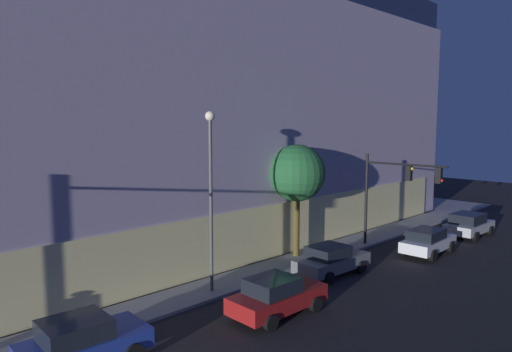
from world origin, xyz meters
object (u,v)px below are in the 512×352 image
object	(u,v)px
street_lamp_sidewalk	(211,180)
sidewalk_tree	(297,174)
car_silver	(469,224)
traffic_light_far_corner	(396,183)
car_red	(276,296)
car_grey	(331,260)
modern_building	(192,109)
car_blue	(82,341)
car_white	(428,241)

from	to	relation	value
street_lamp_sidewalk	sidewalk_tree	world-z (taller)	street_lamp_sidewalk
car_silver	traffic_light_far_corner	bearing A→B (deg)	166.99
sidewalk_tree	car_silver	xyz separation A→B (m)	(12.66, -5.01, -4.14)
car_red	car_grey	world-z (taller)	car_red
street_lamp_sidewalk	car_grey	size ratio (longest dim) A/B	1.88
car_grey	modern_building	bearing A→B (deg)	82.65
modern_building	sidewalk_tree	size ratio (longest dim) A/B	5.85
traffic_light_far_corner	car_grey	world-z (taller)	traffic_light_far_corner
sidewalk_tree	car_grey	world-z (taller)	sidewalk_tree
street_lamp_sidewalk	car_silver	world-z (taller)	street_lamp_sidewalk
street_lamp_sidewalk	car_blue	xyz separation A→B (m)	(-7.13, -2.10, -4.47)
car_grey	street_lamp_sidewalk	bearing A→B (deg)	159.70
traffic_light_far_corner	modern_building	bearing A→B (deg)	107.93
traffic_light_far_corner	car_red	size ratio (longest dim) A/B	1.34
car_silver	street_lamp_sidewalk	bearing A→B (deg)	168.63
sidewalk_tree	car_silver	distance (m)	14.23
car_grey	car_silver	distance (m)	13.83
car_silver	car_blue	bearing A→B (deg)	175.99
modern_building	traffic_light_far_corner	xyz separation A→B (m)	(4.60, -14.21, -4.66)
modern_building	car_red	size ratio (longest dim) A/B	8.79
car_grey	car_silver	xyz separation A→B (m)	(13.72, -1.73, 0.04)
sidewalk_tree	car_red	size ratio (longest dim) A/B	1.50
car_grey	sidewalk_tree	bearing A→B (deg)	72.04
car_red	car_white	xyz separation A→B (m)	(12.96, -0.35, 0.01)
car_red	street_lamp_sidewalk	bearing A→B (deg)	95.62
car_white	car_silver	world-z (taller)	car_silver
modern_building	car_grey	distance (m)	16.42
car_white	car_silver	size ratio (longest dim) A/B	1.02
street_lamp_sidewalk	traffic_light_far_corner	bearing A→B (deg)	-10.41
street_lamp_sidewalk	car_white	bearing A→B (deg)	-17.09
modern_building	sidewalk_tree	xyz separation A→B (m)	(-0.76, -10.89, -3.91)
car_blue	car_red	xyz separation A→B (m)	(7.50, -1.65, -0.02)
car_blue	car_red	size ratio (longest dim) A/B	0.95
modern_building	car_blue	xyz separation A→B (m)	(-15.08, -14.01, -8.05)
car_grey	car_white	world-z (taller)	car_grey
modern_building	traffic_light_far_corner	bearing A→B (deg)	-72.07
traffic_light_far_corner	car_blue	distance (m)	19.97
car_red	car_silver	world-z (taller)	car_red
sidewalk_tree	car_blue	bearing A→B (deg)	-167.71
traffic_light_far_corner	street_lamp_sidewalk	world-z (taller)	street_lamp_sidewalk
car_grey	car_white	xyz separation A→B (m)	(7.20, -1.83, 0.03)
sidewalk_tree	car_silver	size ratio (longest dim) A/B	1.55
modern_building	car_red	xyz separation A→B (m)	(-7.59, -15.66, -8.07)
traffic_light_far_corner	sidewalk_tree	world-z (taller)	sidewalk_tree
car_red	car_grey	xyz separation A→B (m)	(5.76, 1.48, -0.02)
street_lamp_sidewalk	car_silver	xyz separation A→B (m)	(19.85, -3.99, -4.47)
car_blue	car_white	xyz separation A→B (m)	(20.46, -2.00, -0.01)
street_lamp_sidewalk	car_blue	size ratio (longest dim) A/B	2.01
car_blue	car_red	bearing A→B (deg)	-12.39
traffic_light_far_corner	car_silver	world-z (taller)	traffic_light_far_corner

